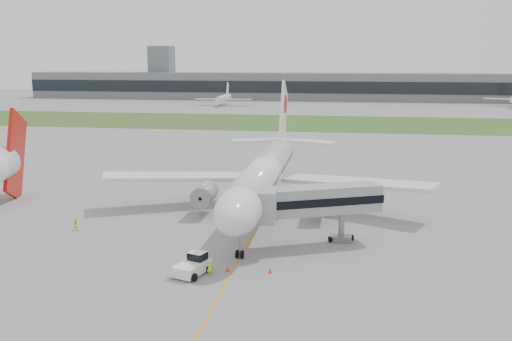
% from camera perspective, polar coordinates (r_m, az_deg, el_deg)
% --- Properties ---
extents(ground, '(600.00, 600.00, 0.00)m').
position_cam_1_polar(ground, '(77.57, 0.41, -5.01)').
color(ground, gray).
rests_on(ground, ground).
extents(apron_markings, '(70.00, 70.00, 0.04)m').
position_cam_1_polar(apron_markings, '(72.84, -0.18, -6.10)').
color(apron_markings, orange).
rests_on(apron_markings, ground).
extents(grass_strip, '(600.00, 50.00, 0.02)m').
position_cam_1_polar(grass_strip, '(195.17, 5.74, 4.77)').
color(grass_strip, '#3C5B22').
rests_on(grass_strip, ground).
extents(terminal_building, '(320.00, 22.30, 14.00)m').
position_cam_1_polar(terminal_building, '(304.08, 7.02, 8.35)').
color(terminal_building, gray).
rests_on(terminal_building, ground).
extents(control_tower, '(12.00, 12.00, 56.00)m').
position_cam_1_polar(control_tower, '(322.68, -9.31, 7.20)').
color(control_tower, gray).
rests_on(control_tower, ground).
extents(airliner, '(48.13, 53.95, 17.88)m').
position_cam_1_polar(airliner, '(80.90, 0.94, -0.21)').
color(airliner, white).
rests_on(airliner, ground).
extents(pushback_tug, '(3.75, 4.56, 2.07)m').
position_cam_1_polar(pushback_tug, '(59.14, -6.28, -9.36)').
color(pushback_tug, white).
rests_on(pushback_tug, ground).
extents(jet_bridge, '(15.02, 10.03, 7.27)m').
position_cam_1_polar(jet_bridge, '(66.16, 5.56, -3.09)').
color(jet_bridge, gray).
rests_on(jet_bridge, ground).
extents(safety_cone_left, '(0.43, 0.43, 0.59)m').
position_cam_1_polar(safety_cone_left, '(59.70, -2.87, -9.78)').
color(safety_cone_left, '#DA3F0B').
rests_on(safety_cone_left, ground).
extents(safety_cone_right, '(0.44, 0.44, 0.61)m').
position_cam_1_polar(safety_cone_right, '(59.19, 1.41, -9.95)').
color(safety_cone_right, '#DA3F0B').
rests_on(safety_cone_right, ground).
extents(ground_crew_near, '(0.79, 0.73, 1.81)m').
position_cam_1_polar(ground_crew_near, '(58.32, -4.65, -9.68)').
color(ground_crew_near, '#C4FF2A').
rests_on(ground_crew_near, ground).
extents(ground_crew_far, '(1.01, 1.01, 1.65)m').
position_cam_1_polar(ground_crew_far, '(76.18, -17.52, -5.21)').
color(ground_crew_far, '#D1FC2A').
rests_on(ground_crew_far, ground).
extents(distant_aircraft_left, '(26.44, 23.37, 10.06)m').
position_cam_1_polar(distant_aircraft_left, '(265.98, -3.25, 6.50)').
color(distant_aircraft_left, white).
rests_on(distant_aircraft_left, ground).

